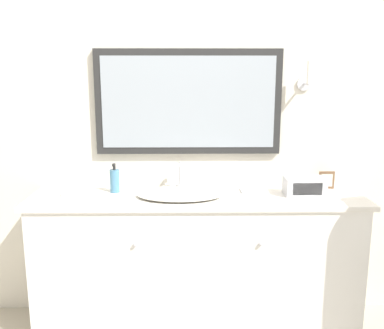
{
  "coord_description": "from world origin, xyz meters",
  "views": [
    {
      "loc": [
        -0.06,
        -2.31,
        1.66
      ],
      "look_at": [
        -0.03,
        0.28,
        1.12
      ],
      "focal_mm": 40.0,
      "sensor_mm": 36.0,
      "label": 1
    }
  ],
  "objects": [
    {
      "name": "vanity_counter",
      "position": [
        0.0,
        0.28,
        0.46
      ],
      "size": [
        2.1,
        0.52,
        0.92
      ],
      "color": "white",
      "rests_on": "ground_plane"
    },
    {
      "name": "metal_tray",
      "position": [
        0.37,
        0.38,
        0.92
      ],
      "size": [
        0.16,
        0.13,
        0.01
      ],
      "color": "silver",
      "rests_on": "vanity_counter"
    },
    {
      "name": "picture_frame",
      "position": [
        0.87,
        0.44,
        0.98
      ],
      "size": [
        0.1,
        0.01,
        0.12
      ],
      "color": "brown",
      "rests_on": "vanity_counter"
    },
    {
      "name": "soap_bottle",
      "position": [
        -0.53,
        0.37,
        1.0
      ],
      "size": [
        0.06,
        0.06,
        0.19
      ],
      "color": "teal",
      "rests_on": "vanity_counter"
    },
    {
      "name": "appliance_box",
      "position": [
        0.68,
        0.29,
        0.98
      ],
      "size": [
        0.25,
        0.15,
        0.11
      ],
      "color": "#BCBCC1",
      "rests_on": "vanity_counter"
    },
    {
      "name": "wall_back",
      "position": [
        -0.0,
        0.57,
        1.28
      ],
      "size": [
        8.0,
        0.18,
        2.55
      ],
      "color": "silver",
      "rests_on": "ground_plane"
    },
    {
      "name": "hand_towel_near_sink",
      "position": [
        -0.76,
        0.32,
        0.94
      ],
      "size": [
        0.17,
        0.13,
        0.03
      ],
      "color": "silver",
      "rests_on": "vanity_counter"
    },
    {
      "name": "sink_basin",
      "position": [
        -0.11,
        0.27,
        0.94
      ],
      "size": [
        0.54,
        0.39,
        0.19
      ],
      "color": "silver",
      "rests_on": "vanity_counter"
    }
  ]
}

